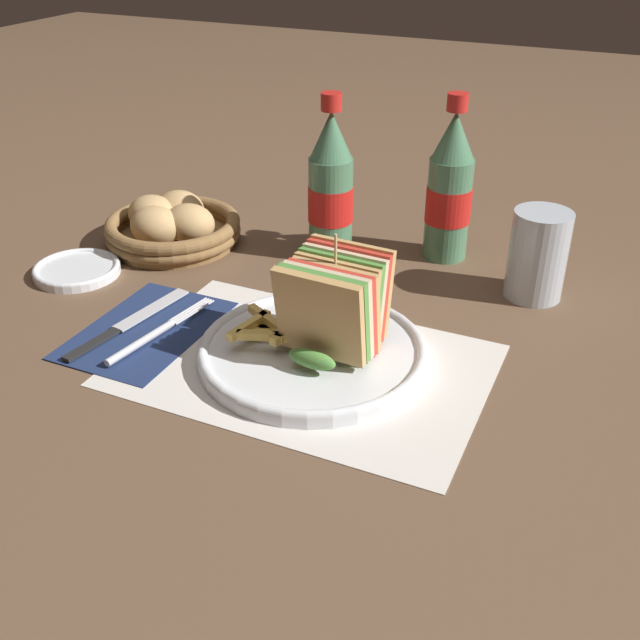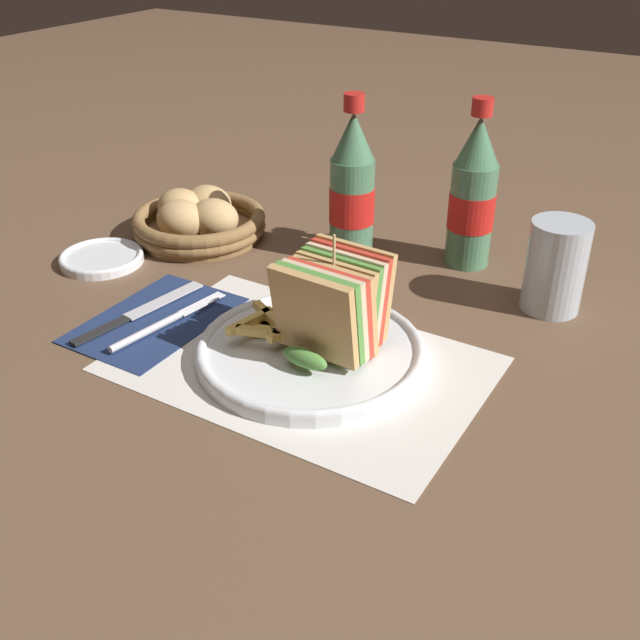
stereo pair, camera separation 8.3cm
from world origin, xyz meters
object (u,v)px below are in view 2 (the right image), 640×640
at_px(club_sandwich, 333,305).
at_px(knife, 138,313).
at_px(glass_near, 554,272).
at_px(fork, 158,326).
at_px(plate_main, 311,351).
at_px(bread_basket, 198,220).
at_px(side_saucer, 102,258).
at_px(coke_bottle_near, 352,190).
at_px(coke_bottle_far, 473,196).

distance_m(club_sandwich, knife, 0.26).
xyz_separation_m(knife, glass_near, (0.43, 0.28, 0.04)).
height_order(fork, glass_near, glass_near).
distance_m(fork, knife, 0.05).
bearing_deg(glass_near, plate_main, -127.56).
bearing_deg(club_sandwich, bread_basket, 151.44).
height_order(knife, side_saucer, side_saucer).
bearing_deg(knife, bread_basket, 119.78).
distance_m(fork, coke_bottle_near, 0.33).
xyz_separation_m(plate_main, fork, (-0.19, -0.04, -0.00)).
xyz_separation_m(club_sandwich, coke_bottle_near, (-0.11, 0.24, 0.03)).
distance_m(knife, coke_bottle_far, 0.46).
relative_size(coke_bottle_near, side_saucer, 1.97).
distance_m(fork, side_saucer, 0.22).
distance_m(plate_main, club_sandwich, 0.06).
bearing_deg(knife, coke_bottle_far, 59.32).
height_order(plate_main, coke_bottle_near, coke_bottle_near).
height_order(club_sandwich, bread_basket, club_sandwich).
bearing_deg(coke_bottle_far, club_sandwich, -96.84).
height_order(fork, side_saucer, same).
bearing_deg(bread_basket, coke_bottle_far, 18.36).
bearing_deg(glass_near, side_saucer, -161.25).
relative_size(club_sandwich, fork, 0.77).
distance_m(club_sandwich, side_saucer, 0.41).
bearing_deg(coke_bottle_near, club_sandwich, -65.39).
bearing_deg(glass_near, knife, -146.35).
xyz_separation_m(plate_main, coke_bottle_near, (-0.09, 0.26, 0.09)).
height_order(knife, bread_basket, bread_basket).
bearing_deg(side_saucer, coke_bottle_far, 31.12).
xyz_separation_m(knife, coke_bottle_far, (0.29, 0.35, 0.09)).
bearing_deg(glass_near, coke_bottle_near, 179.19).
xyz_separation_m(plate_main, coke_bottle_far, (0.06, 0.32, 0.09)).
height_order(fork, coke_bottle_near, coke_bottle_near).
bearing_deg(knife, coke_bottle_near, 72.78).
distance_m(plate_main, knife, 0.23).
bearing_deg(side_saucer, club_sandwich, -6.39).
height_order(glass_near, side_saucer, glass_near).
relative_size(coke_bottle_far, bread_basket, 1.16).
height_order(glass_near, bread_basket, glass_near).
bearing_deg(bread_basket, knife, -68.80).
distance_m(club_sandwich, bread_basket, 0.39).
bearing_deg(plate_main, fork, -166.64).
xyz_separation_m(coke_bottle_near, coke_bottle_far, (0.15, 0.07, 0.00)).
height_order(fork, bread_basket, bread_basket).
relative_size(club_sandwich, glass_near, 1.16).
distance_m(fork, glass_near, 0.48).
height_order(coke_bottle_far, bread_basket, coke_bottle_far).
relative_size(coke_bottle_far, glass_near, 1.99).
relative_size(club_sandwich, bread_basket, 0.68).
bearing_deg(fork, bread_basket, 127.53).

